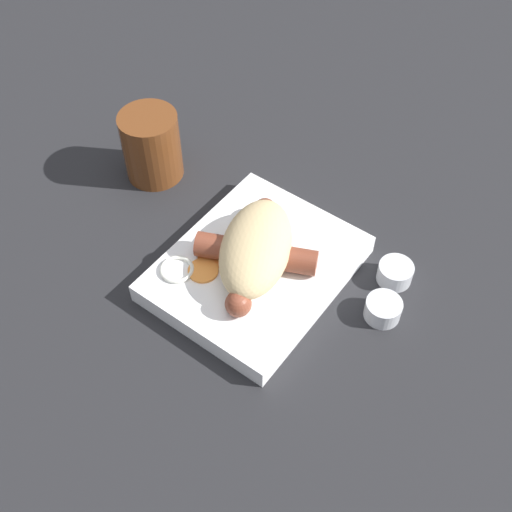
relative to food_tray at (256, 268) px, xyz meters
name	(u,v)px	position (x,y,z in m)	size (l,w,h in m)	color
ground_plane	(256,275)	(0.00, 0.00, -0.01)	(3.00, 3.00, 0.00)	#232326
food_tray	(256,268)	(0.00, 0.00, 0.00)	(0.23, 0.19, 0.03)	white
bread_roll	(254,248)	(0.00, 0.00, 0.04)	(0.16, 0.13, 0.05)	#DBBC84
sausage	(252,254)	(0.00, 0.00, 0.03)	(0.16, 0.14, 0.03)	brown
pickled_veggies	(192,267)	(0.05, -0.05, 0.02)	(0.08, 0.07, 0.00)	orange
condiment_cup_near	(383,310)	(-0.04, 0.15, 0.00)	(0.04, 0.04, 0.02)	silver
condiment_cup_far	(395,274)	(-0.09, 0.13, 0.00)	(0.04, 0.04, 0.02)	silver
drink_glass	(152,146)	(-0.06, -0.22, 0.03)	(0.08, 0.08, 0.09)	brown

